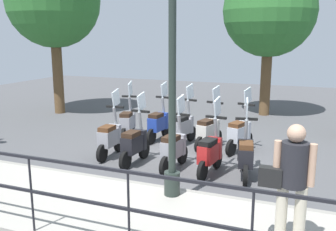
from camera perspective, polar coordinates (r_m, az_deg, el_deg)
The scene contains 17 objects.
ground_plane at distance 8.75m, azimuth 2.58°, elevation -6.28°, with size 28.00×28.00×0.00m, color #4C4C4F.
promenade_walkway at distance 6.05m, azimuth -7.49°, elevation -14.35°, with size 2.20×20.00×0.15m.
fence_railing at distance 4.90m, azimuth -13.76°, elevation -10.50°, with size 0.04×16.03×1.07m.
lamp_post_near at distance 5.88m, azimuth 0.66°, elevation 6.35°, with size 0.26×0.90×4.53m.
pedestrian_with_bag at distance 4.81m, azimuth 18.29°, elevation -8.94°, with size 0.32×0.65×1.59m.
tree_large at distance 13.97m, azimuth -17.07°, elevation 16.25°, with size 3.19×3.19×5.52m.
tree_distant at distance 13.47m, azimuth 15.20°, elevation 15.09°, with size 3.11×3.11×5.14m.
scooter_near_0 at distance 7.51m, azimuth 11.72°, elevation -5.79°, with size 1.22×0.48×1.54m.
scooter_near_1 at distance 7.58m, azimuth 6.48°, elevation -5.45°, with size 1.23×0.44×1.54m.
scooter_near_2 at distance 7.80m, azimuth 0.92°, elevation -4.87°, with size 1.23×0.44×1.54m.
scooter_near_3 at distance 8.16m, azimuth -5.10°, elevation -4.15°, with size 1.23×0.44×1.54m.
scooter_near_4 at distance 8.71m, azimuth -8.79°, elevation -3.19°, with size 1.23×0.44×1.54m.
scooter_far_0 at distance 9.12m, azimuth 10.89°, elevation -2.57°, with size 1.20×0.54×1.54m.
scooter_far_1 at distance 9.25m, azimuth 6.22°, elevation -2.22°, with size 1.21×0.52×1.54m.
scooter_far_2 at distance 9.58m, azimuth 2.33°, elevation -1.65°, with size 1.22×0.48×1.54m.
scooter_far_3 at distance 9.96m, azimuth -1.43°, elevation -1.11°, with size 1.23×0.44×1.54m.
scooter_far_4 at distance 10.13m, azimuth -6.15°, elevation -0.95°, with size 1.22×0.50×1.54m.
Camera 1 is at (-7.87, -2.67, 2.76)m, focal length 40.00 mm.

